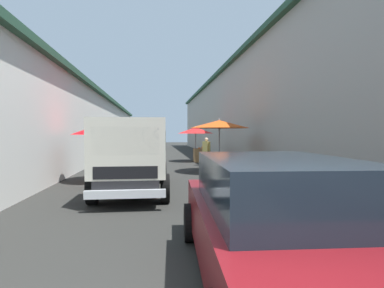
% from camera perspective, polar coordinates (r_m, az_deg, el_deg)
% --- Properties ---
extents(ground, '(90.00, 90.00, 0.00)m').
position_cam_1_polar(ground, '(15.03, -4.84, -4.58)').
color(ground, '#282826').
extents(building_left_whitewash, '(49.80, 7.50, 4.37)m').
position_cam_1_polar(building_left_whitewash, '(18.51, -29.00, 3.22)').
color(building_left_whitewash, silver).
rests_on(building_left_whitewash, ground).
extents(building_right_concrete, '(49.80, 7.50, 6.13)m').
position_cam_1_polar(building_right_concrete, '(19.02, 18.11, 5.99)').
color(building_right_concrete, '#A39E93').
rests_on(building_right_concrete, ground).
extents(fruit_stall_near_right, '(2.63, 2.63, 2.39)m').
position_cam_1_polar(fruit_stall_near_right, '(13.18, 5.19, 2.80)').
color(fruit_stall_near_right, '#9E9EA3').
rests_on(fruit_stall_near_right, ground).
extents(fruit_stall_far_left, '(2.25, 2.25, 2.17)m').
position_cam_1_polar(fruit_stall_far_left, '(11.02, -16.62, 1.41)').
color(fruit_stall_far_left, '#9E9EA3').
rests_on(fruit_stall_far_left, ground).
extents(fruit_stall_far_right, '(2.20, 2.20, 2.18)m').
position_cam_1_polar(fruit_stall_far_right, '(18.20, 0.83, 1.74)').
color(fruit_stall_far_right, '#9E9EA3').
rests_on(fruit_stall_far_right, ground).
extents(hatchback_car, '(4.00, 2.09, 1.45)m').
position_cam_1_polar(hatchback_car, '(3.65, 15.21, -13.65)').
color(hatchback_car, '#600F14').
rests_on(hatchback_car, ground).
extents(delivery_truck, '(4.94, 2.01, 2.08)m').
position_cam_1_polar(delivery_truck, '(8.12, -11.53, -2.83)').
color(delivery_truck, black).
rests_on(delivery_truck, ground).
extents(vendor_by_crates, '(0.55, 0.38, 1.51)m').
position_cam_1_polar(vendor_by_crates, '(15.66, 2.78, -1.16)').
color(vendor_by_crates, '#665B4C').
rests_on(vendor_by_crates, ground).
extents(plastic_stool, '(0.30, 0.30, 0.43)m').
position_cam_1_polar(plastic_stool, '(10.82, 11.54, -5.43)').
color(plastic_stool, '#194CB2').
rests_on(plastic_stool, ground).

